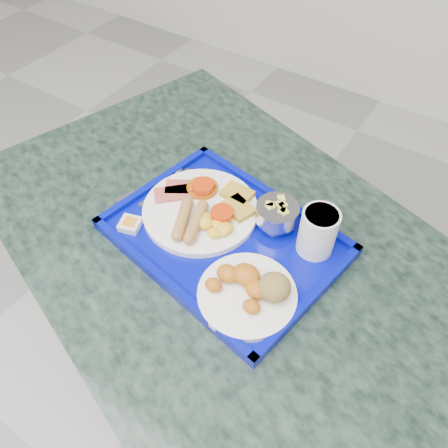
% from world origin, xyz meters
% --- Properties ---
extents(table, '(1.31, 1.06, 0.71)m').
position_xyz_m(table, '(0.11, 1.19, 0.53)').
color(table, gray).
rests_on(table, floor).
extents(tray, '(0.51, 0.41, 0.03)m').
position_xyz_m(tray, '(0.13, 1.18, 0.72)').
color(tray, '#030A98').
rests_on(tray, table).
extents(main_plate, '(0.25, 0.25, 0.04)m').
position_xyz_m(main_plate, '(0.06, 1.21, 0.74)').
color(main_plate, white).
rests_on(main_plate, tray).
extents(bread_plate, '(0.19, 0.19, 0.06)m').
position_xyz_m(bread_plate, '(0.26, 1.09, 0.74)').
color(bread_plate, white).
rests_on(bread_plate, tray).
extents(fruit_bowl, '(0.09, 0.09, 0.06)m').
position_xyz_m(fruit_bowl, '(0.21, 1.27, 0.76)').
color(fruit_bowl, '#ADADAF').
rests_on(fruit_bowl, tray).
extents(juice_cup, '(0.07, 0.07, 0.10)m').
position_xyz_m(juice_cup, '(0.31, 1.26, 0.78)').
color(juice_cup, white).
rests_on(juice_cup, tray).
extents(spoon, '(0.05, 0.16, 0.01)m').
position_xyz_m(spoon, '(-0.07, 1.27, 0.73)').
color(spoon, '#ADADAF').
rests_on(spoon, tray).
extents(knife, '(0.09, 0.18, 0.00)m').
position_xyz_m(knife, '(-0.09, 1.22, 0.72)').
color(knife, '#ADADAF').
rests_on(knife, tray).
extents(jam_packet, '(0.05, 0.05, 0.02)m').
position_xyz_m(jam_packet, '(-0.05, 1.09, 0.73)').
color(jam_packet, silver).
rests_on(jam_packet, tray).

